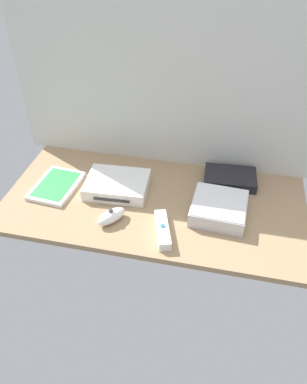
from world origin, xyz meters
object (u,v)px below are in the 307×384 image
at_px(network_router, 230,178).
at_px(remote_nunchuk, 111,216).
at_px(game_console, 117,185).
at_px(game_case, 57,185).
at_px(remote_wand, 163,230).
at_px(mini_computer, 219,208).

bearing_deg(network_router, remote_nunchuk, -144.95).
xyz_separation_m(game_console, remote_nunchuk, (0.03, -0.15, -0.00)).
relative_size(game_case, remote_nunchuk, 1.88).
bearing_deg(game_console, remote_wand, -45.04).
xyz_separation_m(game_console, remote_wand, (0.19, -0.17, -0.01)).
xyz_separation_m(mini_computer, remote_nunchuk, (-0.32, -0.10, -0.01)).
bearing_deg(game_console, remote_nunchuk, -83.56).
relative_size(game_console, remote_nunchuk, 2.06).
height_order(game_case, network_router, network_router).
distance_m(game_case, network_router, 0.61).
bearing_deg(network_router, game_console, -165.03).
height_order(mini_computer, remote_nunchuk, mini_computer).
xyz_separation_m(network_router, remote_nunchuk, (-0.35, -0.28, 0.00)).
relative_size(game_console, network_router, 1.17).
bearing_deg(remote_wand, remote_nunchuk, 155.95).
bearing_deg(mini_computer, game_console, 171.79).
height_order(mini_computer, network_router, mini_computer).
bearing_deg(remote_nunchuk, remote_wand, 30.39).
height_order(network_router, remote_wand, same).
distance_m(mini_computer, network_router, 0.18).
xyz_separation_m(game_case, network_router, (0.59, 0.16, 0.01)).
distance_m(mini_computer, game_case, 0.56).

